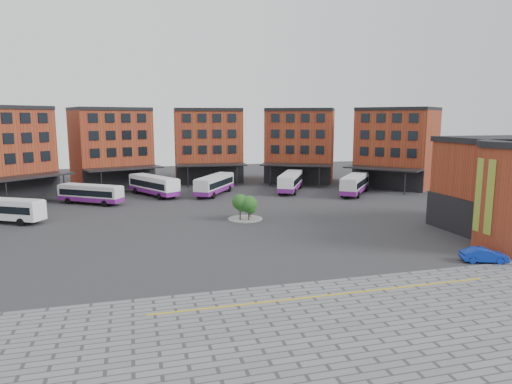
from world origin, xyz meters
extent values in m
plane|color=#28282B|center=(0.00, 0.00, 0.00)|extent=(160.00, 160.00, 0.00)
cube|color=slate|center=(2.00, -22.00, 0.01)|extent=(50.00, 22.00, 0.02)
cube|color=gold|center=(2.00, -14.00, 0.03)|extent=(26.00, 0.15, 0.02)
cube|color=maroon|center=(-31.45, 36.93, 7.00)|extent=(16.35, 16.13, 14.00)
cube|color=black|center=(-28.20, 33.32, 2.00)|extent=(10.00, 9.07, 4.00)
cube|color=black|center=(-28.07, 33.17, 9.20)|extent=(8.60, 7.77, 8.00)
cube|color=black|center=(-26.63, 31.58, 4.00)|extent=(12.61, 11.97, 0.25)
cylinder|color=black|center=(-28.81, 27.19, 2.00)|extent=(0.20, 0.20, 4.00)
cylinder|color=black|center=(-22.05, 33.28, 2.00)|extent=(0.20, 0.20, 4.00)
cube|color=maroon|center=(-15.30, 46.44, 7.00)|extent=(15.55, 13.69, 14.00)
cube|color=black|center=(-13.72, 41.85, 2.00)|extent=(12.45, 4.71, 4.00)
cube|color=black|center=(-15.30, 46.44, 14.30)|extent=(15.65, 13.97, 0.60)
cube|color=black|center=(-13.66, 41.66, 9.20)|extent=(10.87, 3.87, 8.00)
cube|color=black|center=(-12.96, 39.63, 4.00)|extent=(13.72, 8.39, 0.25)
cylinder|color=black|center=(-16.67, 36.45, 2.00)|extent=(0.20, 0.20, 4.00)
cylinder|color=black|center=(-8.07, 39.41, 2.00)|extent=(0.20, 0.20, 4.00)
cube|color=maroon|center=(3.28, 48.89, 7.00)|extent=(13.67, 10.88, 14.00)
cube|color=black|center=(2.94, 44.05, 2.00)|extent=(13.00, 1.41, 4.00)
cube|color=black|center=(3.28, 48.89, 14.30)|extent=(13.69, 11.18, 0.60)
cube|color=black|center=(2.93, 43.85, 9.20)|extent=(11.42, 0.95, 8.00)
cube|color=black|center=(2.78, 41.70, 4.00)|extent=(13.28, 5.30, 0.25)
cylinder|color=black|center=(-1.89, 40.22, 2.00)|extent=(0.20, 0.20, 4.00)
cylinder|color=black|center=(7.19, 39.59, 2.00)|extent=(0.20, 0.20, 4.00)
cube|color=maroon|center=(21.34, 43.88, 7.00)|extent=(16.12, 14.81, 14.00)
cube|color=black|center=(19.14, 39.56, 2.00)|extent=(11.81, 6.35, 4.00)
cube|color=black|center=(21.34, 43.88, 14.30)|extent=(16.26, 15.08, 0.60)
cube|color=black|center=(19.04, 39.38, 9.20)|extent=(10.26, 5.33, 8.00)
cube|color=black|center=(18.07, 37.46, 4.00)|extent=(13.58, 9.82, 0.25)
cylinder|color=black|center=(13.20, 37.92, 2.00)|extent=(0.20, 0.20, 4.00)
cylinder|color=black|center=(21.31, 33.79, 2.00)|extent=(0.20, 0.20, 4.00)
cube|color=maroon|center=(36.00, 32.21, 7.00)|extent=(16.02, 16.39, 14.00)
cube|color=black|center=(32.29, 29.09, 2.00)|extent=(8.74, 10.28, 4.00)
cube|color=black|center=(36.00, 32.21, 14.30)|extent=(16.25, 16.58, 0.60)
cube|color=black|center=(32.14, 28.96, 9.20)|extent=(7.47, 8.86, 8.00)
cube|color=black|center=(30.49, 27.58, 4.00)|extent=(11.73, 12.79, 0.25)
cylinder|color=black|center=(26.19, 29.91, 2.00)|extent=(0.20, 0.20, 4.00)
cylinder|color=black|center=(32.03, 22.94, 2.00)|extent=(0.20, 0.20, 4.00)
cube|color=black|center=(22.90, -2.00, 2.00)|extent=(0.40, 12.00, 4.00)
cylinder|color=maroon|center=(23.00, -8.00, 5.00)|extent=(6.00, 6.00, 10.00)
cube|color=orange|center=(20.10, -8.00, 5.50)|extent=(0.12, 2.20, 7.00)
cylinder|color=gray|center=(2.00, 12.00, 0.06)|extent=(4.40, 4.40, 0.12)
cylinder|color=#332114|center=(1.20, 11.40, 0.85)|extent=(0.14, 0.14, 1.71)
sphere|color=#1E4818|center=(1.20, 11.40, 2.39)|extent=(1.98, 1.98, 1.98)
sphere|color=#1E4818|center=(1.40, 11.25, 1.88)|extent=(1.39, 1.39, 1.39)
cylinder|color=#332114|center=(2.80, 12.60, 0.67)|extent=(0.14, 0.14, 1.34)
sphere|color=#1E4818|center=(2.80, 12.60, 1.88)|extent=(1.73, 1.73, 1.73)
sphere|color=#1E4818|center=(3.00, 12.45, 1.48)|extent=(1.21, 1.21, 1.21)
cylinder|color=#332114|center=(2.20, 11.00, 0.76)|extent=(0.14, 0.14, 1.52)
sphere|color=#1E4818|center=(2.20, 11.00, 2.13)|extent=(2.14, 2.14, 2.14)
sphere|color=#1E4818|center=(2.40, 10.85, 1.67)|extent=(1.50, 1.50, 1.50)
cube|color=white|center=(-26.97, 18.08, 1.67)|extent=(10.17, 7.18, 2.31)
cube|color=black|center=(-26.97, 18.08, 1.84)|extent=(9.48, 6.82, 0.89)
cube|color=silver|center=(-26.97, 18.08, 2.87)|extent=(9.76, 6.89, 0.11)
cylinder|color=black|center=(-24.67, 15.41, 0.47)|extent=(0.96, 0.71, 0.94)
cylinder|color=black|center=(-23.51, 17.46, 0.47)|extent=(0.96, 0.71, 0.94)
cube|color=silver|center=(-17.76, 28.11, 1.65)|extent=(9.73, 7.69, 2.27)
cube|color=black|center=(-17.76, 28.11, 1.81)|extent=(9.09, 7.28, 0.88)
cube|color=silver|center=(-17.76, 28.11, 2.83)|extent=(9.34, 7.38, 0.11)
cube|color=black|center=(-21.88, 30.94, 1.86)|extent=(1.21, 1.69, 1.02)
cube|color=#6C1B7B|center=(-17.76, 28.11, 0.84)|extent=(9.78, 7.74, 0.65)
cylinder|color=black|center=(-21.10, 29.00, 0.46)|extent=(0.92, 0.75, 0.93)
cylinder|color=black|center=(-19.79, 30.91, 0.46)|extent=(0.92, 0.75, 0.93)
cylinder|color=black|center=(-15.72, 25.30, 0.46)|extent=(0.92, 0.75, 0.93)
cylinder|color=black|center=(-14.41, 27.22, 0.46)|extent=(0.92, 0.75, 0.93)
cube|color=white|center=(-8.32, 33.00, 1.86)|extent=(7.84, 11.40, 2.57)
cube|color=black|center=(-8.32, 33.00, 2.05)|extent=(7.45, 10.61, 1.00)
cube|color=silver|center=(-8.32, 33.00, 3.20)|extent=(7.53, 10.94, 0.13)
cube|color=black|center=(-11.05, 37.98, 2.10)|extent=(2.02, 1.18, 1.16)
cube|color=#6C1B7B|center=(-8.32, 33.00, 0.95)|extent=(7.90, 11.45, 0.74)
cylinder|color=black|center=(-11.25, 35.61, 0.53)|extent=(0.78, 1.07, 1.05)
cylinder|color=black|center=(-8.95, 36.87, 0.53)|extent=(0.78, 1.07, 1.05)
cylinder|color=black|center=(-7.70, 29.13, 0.53)|extent=(0.78, 1.07, 1.05)
cylinder|color=black|center=(-5.40, 30.38, 0.53)|extent=(0.78, 1.07, 1.05)
cube|color=silver|center=(1.56, 31.58, 1.83)|extent=(8.28, 10.95, 2.53)
cube|color=black|center=(1.56, 31.58, 2.01)|extent=(7.84, 10.21, 0.98)
cube|color=silver|center=(1.56, 31.58, 3.15)|extent=(7.95, 10.51, 0.12)
cube|color=black|center=(4.56, 36.27, 2.06)|extent=(1.91, 1.28, 1.13)
cube|color=#6C1B7B|center=(1.56, 31.58, 0.93)|extent=(8.34, 11.00, 0.72)
cylinder|color=black|center=(2.43, 35.33, 0.52)|extent=(0.82, 1.04, 1.03)
cylinder|color=black|center=(4.60, 33.94, 0.52)|extent=(0.82, 1.04, 1.03)
cylinder|color=black|center=(-1.48, 29.21, 0.52)|extent=(0.82, 1.04, 1.03)
cylinder|color=black|center=(0.69, 27.82, 0.52)|extent=(0.82, 1.04, 1.03)
cube|color=white|center=(14.92, 31.39, 1.88)|extent=(7.81, 11.50, 2.59)
cube|color=black|center=(14.92, 31.39, 2.06)|extent=(7.43, 10.71, 1.00)
cube|color=silver|center=(14.92, 31.39, 3.22)|extent=(7.50, 11.04, 0.13)
cube|color=black|center=(17.61, 36.43, 2.11)|extent=(2.04, 1.16, 1.16)
cube|color=#6C1B7B|center=(14.92, 31.39, 0.95)|extent=(7.87, 11.56, 0.74)
cylinder|color=black|center=(15.51, 35.30, 0.53)|extent=(0.78, 1.08, 1.06)
cylinder|color=black|center=(17.84, 34.05, 0.53)|extent=(0.78, 1.08, 1.06)
cylinder|color=black|center=(12.00, 28.73, 0.53)|extent=(0.78, 1.08, 1.06)
cylinder|color=black|center=(14.33, 27.49, 0.53)|extent=(0.78, 1.08, 1.06)
cube|color=silver|center=(24.37, 25.79, 1.87)|extent=(9.24, 10.72, 2.58)
cube|color=black|center=(24.37, 25.79, 2.05)|extent=(8.72, 10.03, 1.00)
cube|color=silver|center=(24.37, 25.79, 3.21)|extent=(8.87, 10.29, 0.13)
cube|color=black|center=(27.90, 30.26, 2.11)|extent=(1.83, 1.48, 1.16)
cube|color=#6C1B7B|center=(24.37, 25.79, 0.95)|extent=(9.30, 10.78, 0.74)
cylinder|color=black|center=(25.64, 29.51, 0.53)|extent=(0.90, 1.02, 1.05)
cylinder|color=black|center=(27.70, 27.88, 0.53)|extent=(0.90, 1.02, 1.05)
cylinder|color=black|center=(21.04, 23.70, 0.53)|extent=(0.90, 1.02, 1.05)
cylinder|color=black|center=(23.11, 22.06, 0.53)|extent=(0.90, 1.02, 1.05)
imported|color=#0B2897|center=(18.40, -10.46, 0.65)|extent=(4.18, 2.62, 1.30)
camera|label=1|loc=(-11.46, -42.91, 12.74)|focal=32.00mm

